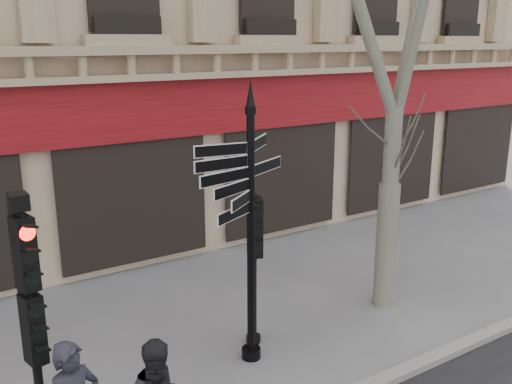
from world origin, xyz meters
The scene contains 4 objects.
ground centered at (0.00, 0.00, 0.00)m, with size 80.00×80.00×0.00m, color #5D5D61.
fingerpost centered at (0.12, 0.33, 3.03)m, with size 2.32×2.32×4.52m.
traffic_signal_main centered at (-3.29, -0.27, 2.17)m, with size 0.42×0.34×3.44m.
traffic_signal_secondary centered at (0.42, 0.74, 1.81)m, with size 0.53×0.46×2.60m.
Camera 1 is at (-4.39, -6.70, 5.06)m, focal length 40.00 mm.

